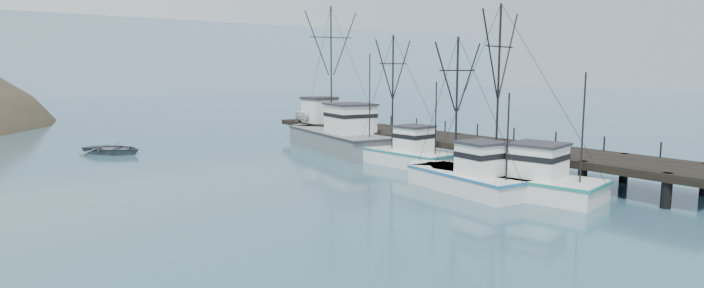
# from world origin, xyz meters

# --- Properties ---
(ground) EXTENTS (400.00, 400.00, 0.00)m
(ground) POSITION_xyz_m (0.00, 0.00, 0.00)
(ground) COLOR #2D5164
(ground) RESTS_ON ground
(pier) EXTENTS (6.00, 44.00, 2.00)m
(pier) POSITION_xyz_m (14.00, 16.00, 1.69)
(pier) COLOR black
(pier) RESTS_ON ground
(distant_ridge) EXTENTS (360.00, 40.00, 26.00)m
(distant_ridge) POSITION_xyz_m (10.00, 170.00, 0.00)
(distant_ridge) COLOR #9EB2C6
(distant_ridge) RESTS_ON ground
(trawler_near) EXTENTS (5.74, 12.08, 12.05)m
(trawler_near) POSITION_xyz_m (7.77, 3.64, 0.82)
(trawler_near) COLOR silver
(trawler_near) RESTS_ON ground
(trawler_mid) EXTENTS (4.18, 10.06, 10.10)m
(trawler_mid) POSITION_xyz_m (6.02, 5.93, 0.82)
(trawler_mid) COLOR silver
(trawler_mid) RESTS_ON ground
(trawler_far) EXTENTS (3.96, 10.50, 10.83)m
(trawler_far) POSITION_xyz_m (9.38, 15.74, 0.82)
(trawler_far) COLOR silver
(trawler_far) RESTS_ON ground
(work_vessel) EXTENTS (7.50, 17.32, 14.18)m
(work_vessel) POSITION_xyz_m (10.35, 25.75, 1.23)
(work_vessel) COLOR slate
(work_vessel) RESTS_ON ground
(pier_shed) EXTENTS (3.00, 3.20, 2.80)m
(pier_shed) POSITION_xyz_m (12.50, 32.40, 3.42)
(pier_shed) COLOR silver
(pier_shed) RESTS_ON pier
(pickup_truck) EXTENTS (5.81, 2.70, 1.61)m
(pickup_truck) POSITION_xyz_m (13.58, 33.55, 2.81)
(pickup_truck) COLOR silver
(pickup_truck) RESTS_ON pier
(motorboat) EXTENTS (6.74, 7.17, 1.21)m
(motorboat) POSITION_xyz_m (-8.01, 35.97, 0.00)
(motorboat) COLOR #585C62
(motorboat) RESTS_ON ground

